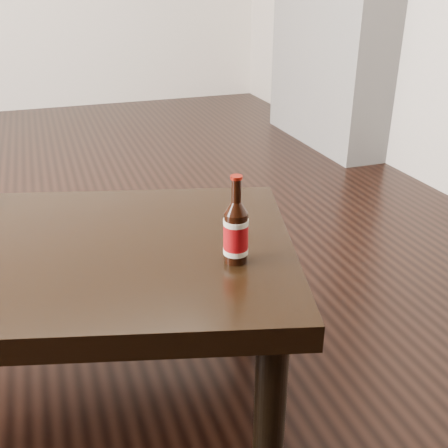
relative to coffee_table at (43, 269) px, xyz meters
name	(u,v)px	position (x,y,z in m)	size (l,w,h in m)	color
coffee_table	(43,269)	(0.00, 0.00, 0.00)	(1.46, 1.09, 0.49)	black
beer_bottle	(236,232)	(0.45, -0.23, 0.14)	(0.07, 0.07, 0.22)	black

